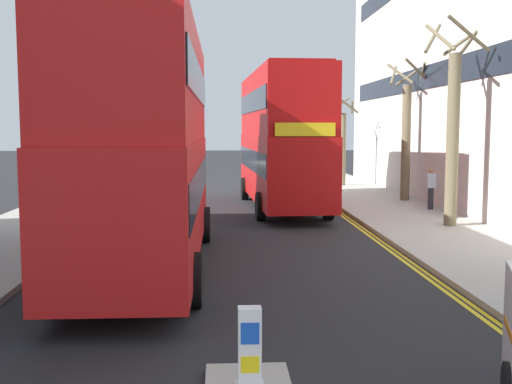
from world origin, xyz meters
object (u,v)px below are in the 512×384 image
at_px(keep_left_bollard, 250,356).
at_px(pedestrian_far, 431,188).
at_px(double_decker_bus_oncoming, 282,136).
at_px(double_decker_bus_away, 146,141).

xyz_separation_m(keep_left_bollard, pedestrian_far, (7.92, 16.81, 0.38)).
xyz_separation_m(keep_left_bollard, double_decker_bus_oncoming, (2.15, 18.47, 2.42)).
bearing_deg(pedestrian_far, double_decker_bus_oncoming, 163.92).
relative_size(keep_left_bollard, double_decker_bus_oncoming, 0.10).
bearing_deg(pedestrian_far, double_decker_bus_away, -137.22).
height_order(keep_left_bollard, double_decker_bus_away, double_decker_bus_away).
xyz_separation_m(keep_left_bollard, double_decker_bus_away, (-2.09, 7.55, 2.42)).
relative_size(keep_left_bollard, pedestrian_far, 0.69).
distance_m(double_decker_bus_away, double_decker_bus_oncoming, 11.71).
bearing_deg(double_decker_bus_away, double_decker_bus_oncoming, 68.79).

